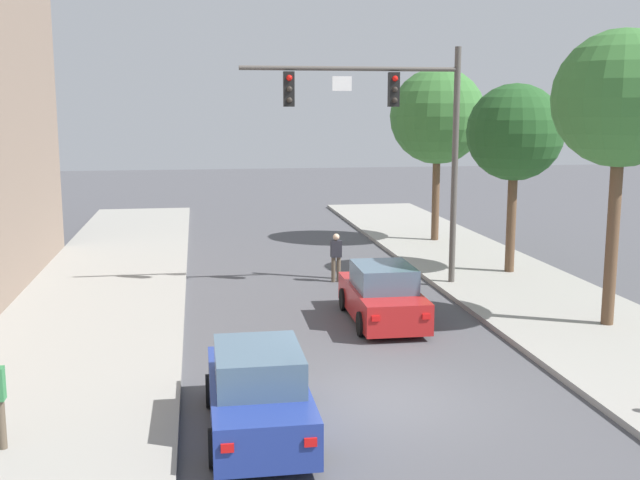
# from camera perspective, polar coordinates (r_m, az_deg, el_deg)

# --- Properties ---
(ground_plane) EXTENTS (120.00, 120.00, 0.00)m
(ground_plane) POSITION_cam_1_polar(r_m,az_deg,el_deg) (15.72, 4.69, -11.74)
(ground_plane) COLOR #4C4C51
(sidewalk_left) EXTENTS (5.00, 60.00, 0.15)m
(sidewalk_left) POSITION_cam_1_polar(r_m,az_deg,el_deg) (15.56, -19.83, -12.24)
(sidewalk_left) COLOR #99968E
(sidewalk_left) RESTS_ON ground
(traffic_signal_mast) EXTENTS (6.92, 0.38, 7.50)m
(traffic_signal_mast) POSITION_cam_1_polar(r_m,az_deg,el_deg) (24.35, 5.65, 8.78)
(traffic_signal_mast) COLOR #514C47
(traffic_signal_mast) RESTS_ON sidewalk_right
(car_lead_red) EXTENTS (1.89, 4.26, 1.60)m
(car_lead_red) POSITION_cam_1_polar(r_m,az_deg,el_deg) (20.99, 4.64, -4.15)
(car_lead_red) COLOR #B21E1E
(car_lead_red) RESTS_ON ground
(car_following_blue) EXTENTS (1.84, 4.24, 1.60)m
(car_following_blue) POSITION_cam_1_polar(r_m,az_deg,el_deg) (14.04, -4.62, -11.28)
(car_following_blue) COLOR navy
(car_following_blue) RESTS_ON ground
(pedestrian_crossing_road) EXTENTS (0.36, 0.22, 1.64)m
(pedestrian_crossing_road) POSITION_cam_1_polar(r_m,az_deg,el_deg) (25.63, 1.20, -1.13)
(pedestrian_crossing_road) COLOR brown
(pedestrian_crossing_road) RESTS_ON ground
(street_tree_nearest) EXTENTS (3.46, 3.46, 7.58)m
(street_tree_nearest) POSITION_cam_1_polar(r_m,az_deg,el_deg) (20.96, 21.47, 9.65)
(street_tree_nearest) COLOR brown
(street_tree_nearest) RESTS_ON sidewalk_right
(street_tree_second) EXTENTS (3.28, 3.28, 6.44)m
(street_tree_second) POSITION_cam_1_polar(r_m,az_deg,el_deg) (26.99, 14.27, 7.69)
(street_tree_second) COLOR brown
(street_tree_second) RESTS_ON sidewalk_right
(street_tree_third) EXTENTS (4.02, 4.02, 7.29)m
(street_tree_third) POSITION_cam_1_polar(r_m,az_deg,el_deg) (33.07, 8.74, 9.05)
(street_tree_third) COLOR brown
(street_tree_third) RESTS_ON sidewalk_right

